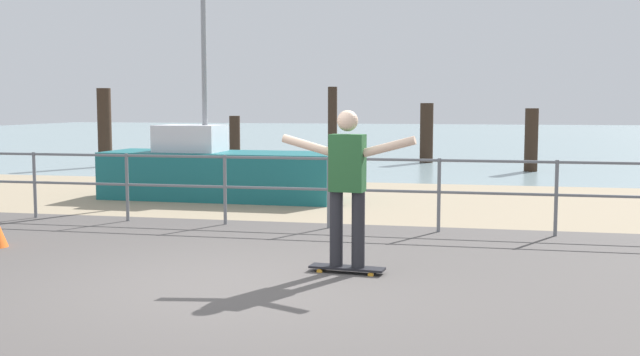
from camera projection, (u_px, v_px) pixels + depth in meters
ground_plane at (184, 314)px, 6.53m from camera, size 24.00×10.00×0.04m
beach_strip at (347, 200)px, 14.32m from camera, size 24.00×6.00×0.04m
sea_surface at (437, 137)px, 41.56m from camera, size 72.00×50.00×0.04m
railing_fence at (225, 179)px, 11.20m from camera, size 12.56×0.05×1.05m
sailboat at (229, 172)px, 14.22m from camera, size 4.97×1.49×4.77m
skateboard at (347, 268)px, 8.04m from camera, size 0.82×0.28×0.08m
skateboarder at (347, 179)px, 7.95m from camera, size 1.45×0.24×1.65m
groyne_post_0 at (105, 128)px, 21.44m from camera, size 0.39×0.39×2.23m
groyne_post_1 at (235, 139)px, 23.55m from camera, size 0.33×0.33×1.43m
groyne_post_2 at (332, 124)px, 23.70m from camera, size 0.29×0.29×2.32m
groyne_post_3 at (427, 133)px, 23.02m from camera, size 0.40×0.40×1.82m
groyne_post_4 at (531, 140)px, 20.00m from camera, size 0.35×0.35×1.68m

